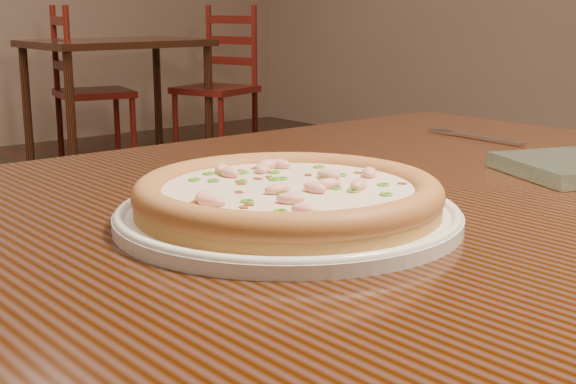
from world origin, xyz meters
TOP-DOWN VIEW (x-y plane):
  - hero_table at (-0.28, -0.36)m, footprint 1.20×0.80m
  - plate at (-0.40, -0.41)m, footprint 0.32×0.32m
  - pizza at (-0.40, -0.41)m, footprint 0.28×0.28m
  - side_dish at (0.01, -0.46)m, footprint 0.20×0.20m
  - fork at (0.13, -0.22)m, footprint 0.03×0.18m
  - bg_table_right at (1.47, 3.41)m, footprint 1.00×0.70m
  - chair_c at (1.31, 3.53)m, footprint 0.50×0.50m
  - chair_d at (2.10, 3.25)m, footprint 0.53×0.53m

SIDE VIEW (x-z plane):
  - chair_c at x=1.31m, z-range -0.04..0.91m
  - chair_d at x=2.10m, z-range -0.04..0.91m
  - hero_table at x=-0.28m, z-range 0.28..1.03m
  - bg_table_right at x=1.47m, z-range 0.28..1.03m
  - fork at x=0.13m, z-range 0.75..0.75m
  - plate at x=-0.40m, z-range 0.75..0.77m
  - side_dish at x=0.01m, z-range 0.75..0.77m
  - pizza at x=-0.40m, z-range 0.76..0.79m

